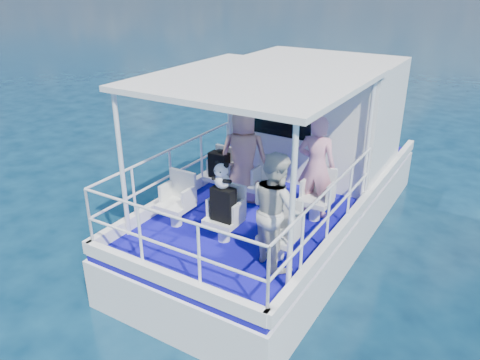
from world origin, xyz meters
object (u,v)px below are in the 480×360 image
at_px(passenger_port_fwd, 244,155).
at_px(passenger_stbd_aft, 275,209).
at_px(backpack_center, 223,204).
at_px(panda, 222,175).

distance_m(passenger_port_fwd, passenger_stbd_aft, 1.95).
distance_m(passenger_stbd_aft, backpack_center, 0.88).
bearing_deg(backpack_center, passenger_stbd_aft, -3.37).
xyz_separation_m(passenger_port_fwd, passenger_stbd_aft, (1.34, -1.42, -0.03)).
distance_m(backpack_center, panda, 0.45).
relative_size(passenger_stbd_aft, panda, 4.14).
bearing_deg(passenger_port_fwd, passenger_stbd_aft, 110.03).
height_order(passenger_stbd_aft, panda, passenger_stbd_aft).
relative_size(backpack_center, panda, 1.30).
bearing_deg(backpack_center, panda, 167.42).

